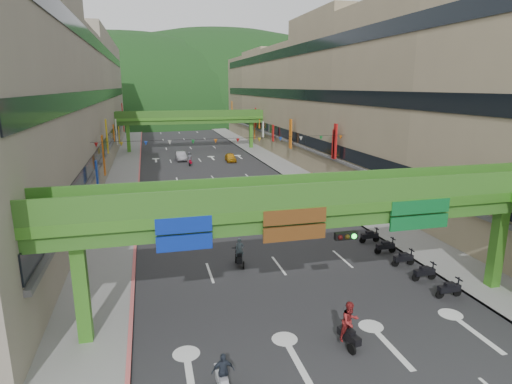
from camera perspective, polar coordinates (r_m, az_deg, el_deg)
name	(u,v)px	position (r m, az deg, el deg)	size (l,w,h in m)	color
road_slab	(203,165)	(64.10, -7.08, 3.66)	(18.00, 140.00, 0.02)	#28282B
sidewalk_left	(126,167)	(63.69, -16.96, 3.15)	(4.00, 140.00, 0.15)	gray
sidewalk_right	(274,161)	(66.32, 2.40, 4.15)	(4.00, 140.00, 0.15)	gray
curb_left	(140,167)	(63.62, -15.25, 3.27)	(0.20, 140.00, 0.18)	#CC5959
curb_right	(262,161)	(65.81, 0.81, 4.10)	(0.20, 140.00, 0.18)	gray
building_row_left	(59,101)	(63.62, -24.84, 11.00)	(12.80, 95.00, 19.00)	#9E937F
building_row_right	(324,99)	(68.09, 9.04, 12.19)	(12.80, 95.00, 19.00)	gray
overpass_near	(340,218)	(20.91, 11.09, -3.39)	(28.00, 12.27, 7.10)	#4C9E2D
overpass_far	(191,120)	(78.22, -8.63, 9.44)	(28.00, 2.20, 7.10)	#4C9E2D
hill_left	(127,117)	(173.13, -16.87, 9.60)	(168.00, 140.00, 112.00)	#1C4419
hill_right	(221,112)	(195.70, -4.68, 10.58)	(208.00, 176.00, 128.00)	#1C4419
bunting_string	(227,141)	(43.64, -3.91, 6.83)	(26.00, 0.36, 0.47)	black
scooter_rider_near	(240,253)	(27.85, -2.20, -8.19)	(0.74, 1.58, 1.87)	black
scooter_rider_mid	(350,324)	(20.17, 12.38, -16.81)	(1.03, 1.58, 2.19)	black
scooter_rider_left	(223,376)	(17.29, -4.42, -23.26)	(0.88, 1.60, 1.83)	#9C9CA4
scooter_rider_far	(190,159)	(63.31, -8.84, 4.41)	(0.90, 1.60, 2.04)	maroon
parked_scooter_row	(403,258)	(29.51, 19.06, -8.37)	(1.60, 9.35, 1.08)	black
car_silver	(181,156)	(68.10, -10.00, 4.74)	(1.47, 4.20, 1.39)	#98969E
car_yellow	(231,157)	(66.25, -3.42, 4.62)	(1.50, 3.73, 1.27)	gold
pedestrian_red	(312,182)	(48.26, 7.46, 1.34)	(0.89, 0.69, 1.82)	#B03D2D
pedestrian_dark	(393,212)	(38.36, 17.80, -2.52)	(1.07, 0.44, 1.82)	black
pedestrian_blue	(314,181)	(49.53, 7.68, 1.52)	(0.73, 0.47, 1.57)	#2D3353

